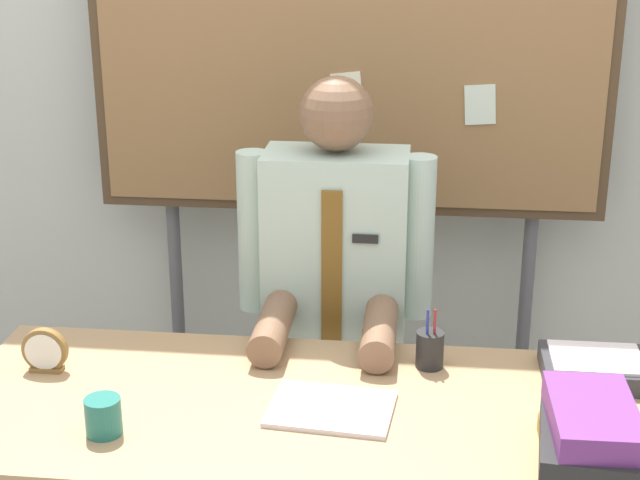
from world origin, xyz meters
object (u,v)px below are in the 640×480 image
Objects in this scene: open_notebook at (331,409)px; pen_holder at (430,349)px; paper_tray at (595,367)px; desk at (312,439)px; coffee_mug at (103,416)px; desk_clock at (45,352)px; person at (335,334)px; book_stack at (589,437)px; bulletin_board at (350,38)px.

pen_holder is at bearing 48.23° from open_notebook.
paper_tray is (0.41, -0.01, -0.02)m from pen_holder.
coffee_mug reaches higher than desk.
pen_holder is at bearing 7.77° from desk_clock.
person is 0.98m from book_stack.
desk is 6.07× the size of open_notebook.
person is 0.83m from desk_clock.
desk_clock is 0.36m from coffee_mug.
paper_tray is at bearing 17.66° from desk.
desk is 0.65m from book_stack.
desk_clock is 1.34× the size of coffee_mug.
book_stack is at bearing -63.18° from bulletin_board.
pen_holder is (0.27, -0.33, 0.13)m from person.
desk is at bearing -8.41° from desk_clock.
person reaches higher than open_notebook.
person is at bearing 59.00° from coffee_mug.
bulletin_board is (0.00, 0.99, 0.80)m from desk.
bulletin_board is at bearing 89.95° from person.
pen_holder reaches higher than book_stack.
bulletin_board reaches higher than pen_holder.
bulletin_board is at bearing 116.82° from book_stack.
coffee_mug is at bearing 178.80° from book_stack.
desk_clock is at bearing -145.87° from person.
coffee_mug is at bearing -121.00° from person.
person is 0.77m from paper_tray.
coffee_mug is (-1.04, 0.02, -0.03)m from book_stack.
person is at bearing 129.28° from pen_holder.
open_notebook is (0.05, -0.02, 0.10)m from desk.
bulletin_board reaches higher than person.
coffee_mug is (-0.49, -0.15, 0.04)m from open_notebook.
bulletin_board is 1.47m from book_stack.
coffee_mug is at bearing -160.84° from paper_tray.
coffee_mug is (-0.44, -1.16, -0.67)m from bulletin_board.
desk_clock is 0.44× the size of paper_tray.
coffee_mug is 0.82m from pen_holder.
paper_tray is at bearing -2.08° from pen_holder.
bulletin_board is 1.23m from paper_tray.
book_stack reaches higher than desk.
bulletin_board is 17.74× the size of desk_clock.
open_notebook is at bearing -159.49° from paper_tray.
paper_tray is (1.36, 0.12, -0.02)m from desk_clock.
book_stack is at bearing -13.02° from desk_clock.
coffee_mug is 0.33× the size of paper_tray.
desk_clock is at bearing 131.10° from coffee_mug.
book_stack is 0.54m from pen_holder.
bulletin_board reaches higher than open_notebook.
book_stack is at bearing -100.99° from paper_tray.
coffee_mug is (-0.44, -0.17, 0.13)m from desk.
open_notebook is 0.74m from desk_clock.
desk is 0.49m from coffee_mug.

